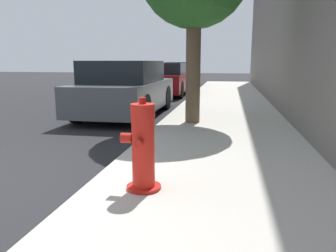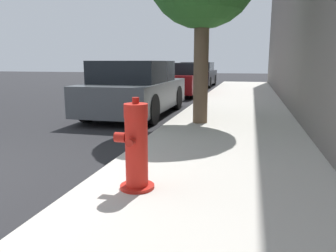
{
  "view_description": "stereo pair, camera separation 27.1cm",
  "coord_description": "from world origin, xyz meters",
  "px_view_note": "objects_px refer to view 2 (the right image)",
  "views": [
    {
      "loc": [
        3.33,
        -2.8,
        1.43
      ],
      "look_at": [
        2.51,
        1.57,
        0.56
      ],
      "focal_mm": 35.0,
      "sensor_mm": 36.0,
      "label": 1
    },
    {
      "loc": [
        3.6,
        -2.74,
        1.43
      ],
      "look_at": [
        2.51,
        1.57,
        0.56
      ],
      "focal_mm": 35.0,
      "sensor_mm": 36.0,
      "label": 2
    }
  ],
  "objects_px": {
    "fire_hydrant": "(136,148)",
    "parked_car_far": "(198,75)",
    "parked_car_near": "(136,89)",
    "parked_car_mid": "(179,79)"
  },
  "relations": [
    {
      "from": "fire_hydrant",
      "to": "parked_car_mid",
      "type": "relative_size",
      "value": 0.23
    },
    {
      "from": "parked_car_near",
      "to": "parked_car_mid",
      "type": "height_order",
      "value": "parked_car_near"
    },
    {
      "from": "parked_car_near",
      "to": "parked_car_far",
      "type": "relative_size",
      "value": 1.05
    },
    {
      "from": "parked_car_mid",
      "to": "parked_car_far",
      "type": "bearing_deg",
      "value": 89.87
    },
    {
      "from": "fire_hydrant",
      "to": "parked_car_far",
      "type": "relative_size",
      "value": 0.24
    },
    {
      "from": "parked_car_mid",
      "to": "parked_car_far",
      "type": "height_order",
      "value": "parked_car_far"
    },
    {
      "from": "parked_car_near",
      "to": "parked_car_far",
      "type": "distance_m",
      "value": 10.83
    },
    {
      "from": "parked_car_near",
      "to": "parked_car_far",
      "type": "bearing_deg",
      "value": 90.1
    },
    {
      "from": "fire_hydrant",
      "to": "parked_car_far",
      "type": "distance_m",
      "value": 16.2
    },
    {
      "from": "parked_car_mid",
      "to": "parked_car_far",
      "type": "distance_m",
      "value": 5.18
    }
  ]
}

